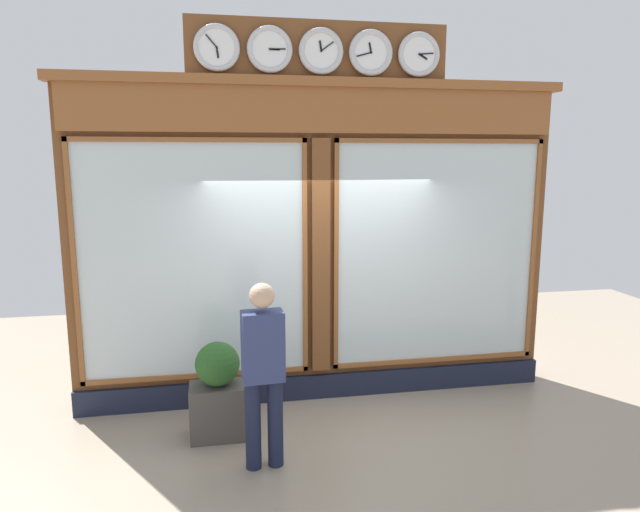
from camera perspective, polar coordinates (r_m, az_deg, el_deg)
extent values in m
cube|color=brown|center=(6.42, -0.24, 0.88)|extent=(5.38, 0.30, 3.47)
cube|color=#191E33|center=(6.71, 0.03, -12.94)|extent=(5.38, 0.08, 0.28)
cube|color=brown|center=(6.17, 0.07, 14.46)|extent=(5.28, 0.08, 0.47)
cube|color=brown|center=(6.22, 0.04, 17.08)|extent=(5.49, 0.20, 0.10)
cube|color=silver|center=(6.66, 11.70, 0.24)|extent=(2.34, 0.02, 2.50)
cube|color=brown|center=(6.55, 12.16, 11.25)|extent=(2.44, 0.04, 0.05)
cube|color=brown|center=(6.97, 11.39, -10.15)|extent=(2.44, 0.04, 0.05)
cube|color=brown|center=(7.18, 20.63, 0.50)|extent=(0.05, 0.04, 2.60)
cube|color=brown|center=(6.29, 1.63, -0.12)|extent=(0.05, 0.04, 2.60)
cube|color=silver|center=(6.18, -12.57, -0.55)|extent=(2.34, 0.02, 2.50)
cube|color=brown|center=(6.06, -13.04, 11.33)|extent=(2.44, 0.04, 0.05)
cube|color=brown|center=(6.51, -12.15, -11.66)|extent=(2.44, 0.04, 0.05)
cube|color=brown|center=(6.32, -23.47, -0.91)|extent=(0.05, 0.04, 2.60)
cube|color=brown|center=(6.23, -1.52, -0.22)|extent=(0.05, 0.04, 2.60)
cube|color=brown|center=(6.26, 0.05, -0.16)|extent=(0.20, 0.10, 2.60)
cube|color=brown|center=(6.31, -0.04, 19.79)|extent=(2.78, 0.06, 0.65)
cylinder|color=white|center=(6.51, 9.91, 19.34)|extent=(0.38, 0.02, 0.38)
torus|color=silver|center=(6.50, 9.92, 19.34)|extent=(0.47, 0.06, 0.47)
cube|color=black|center=(6.50, 10.34, 19.11)|extent=(0.10, 0.01, 0.06)
cube|color=black|center=(6.52, 10.65, 19.36)|extent=(0.16, 0.01, 0.03)
sphere|color=black|center=(6.49, 9.97, 19.36)|extent=(0.02, 0.02, 0.02)
cylinder|color=white|center=(6.35, 5.12, 19.68)|extent=(0.38, 0.02, 0.38)
torus|color=silver|center=(6.34, 5.13, 19.69)|extent=(0.47, 0.07, 0.47)
cube|color=black|center=(6.34, 5.07, 20.16)|extent=(0.04, 0.01, 0.10)
cube|color=black|center=(6.31, 4.45, 19.56)|extent=(0.16, 0.01, 0.05)
sphere|color=black|center=(6.33, 5.17, 19.71)|extent=(0.02, 0.02, 0.02)
cylinder|color=white|center=(6.23, 0.11, 19.91)|extent=(0.38, 0.02, 0.38)
torus|color=silver|center=(6.22, 0.11, 19.91)|extent=(0.47, 0.06, 0.47)
cube|color=black|center=(6.22, 0.06, 20.39)|extent=(0.03, 0.01, 0.10)
cube|color=black|center=(6.23, 0.76, 20.34)|extent=(0.14, 0.01, 0.10)
sphere|color=black|center=(6.21, 0.14, 19.94)|extent=(0.02, 0.02, 0.02)
cylinder|color=white|center=(6.15, -5.08, 19.99)|extent=(0.38, 0.02, 0.38)
torus|color=silver|center=(6.15, -5.07, 20.00)|extent=(0.47, 0.06, 0.47)
cube|color=black|center=(6.14, -4.56, 20.01)|extent=(0.10, 0.01, 0.02)
cube|color=black|center=(6.15, -4.28, 20.04)|extent=(0.16, 0.01, 0.02)
sphere|color=black|center=(6.14, -5.06, 20.02)|extent=(0.02, 0.02, 0.02)
cylinder|color=white|center=(6.12, -10.35, 19.92)|extent=(0.38, 0.02, 0.38)
torus|color=silver|center=(6.12, -10.35, 19.93)|extent=(0.46, 0.05, 0.46)
cube|color=black|center=(6.10, -10.27, 19.48)|extent=(0.03, 0.01, 0.10)
cube|color=black|center=(6.12, -10.89, 20.49)|extent=(0.11, 0.01, 0.13)
sphere|color=black|center=(6.11, -10.35, 19.95)|extent=(0.02, 0.02, 0.02)
cylinder|color=#191E38|center=(5.27, -6.75, -16.50)|extent=(0.14, 0.14, 0.82)
cylinder|color=#191E38|center=(5.29, -4.51, -16.32)|extent=(0.14, 0.14, 0.82)
cube|color=navy|center=(5.00, -5.77, -9.00)|extent=(0.37, 0.24, 0.62)
sphere|color=tan|center=(4.87, -5.86, -3.99)|extent=(0.22, 0.22, 0.22)
cube|color=#4C4742|center=(5.89, -10.12, -15.08)|extent=(0.56, 0.36, 0.54)
sphere|color=#285623|center=(5.70, -10.28, -10.63)|extent=(0.43, 0.43, 0.43)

